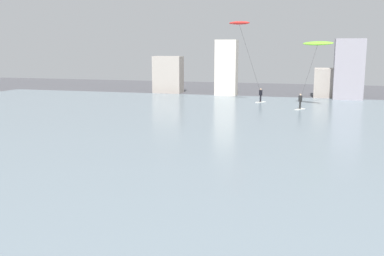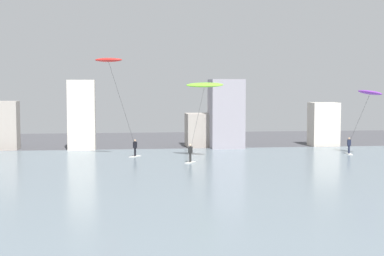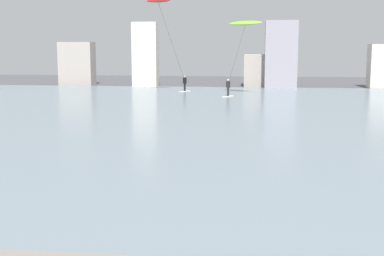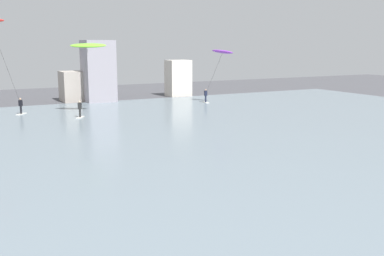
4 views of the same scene
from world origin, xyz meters
The scene contains 4 objects.
water_bay centered at (0.00, 31.29, 0.05)m, with size 84.00×52.00×0.10m, color slate.
far_shore_buildings centered at (0.83, 58.58, 3.09)m, with size 39.65×5.97×7.59m.
kitesurfer_lime centered at (2.48, 47.44, 6.51)m, with size 3.91×3.91×7.17m.
kitesurfer_purple centered at (18.67, 48.86, 5.63)m, with size 2.68×3.90×6.53m.
Camera 4 is at (-9.07, 3.39, 6.96)m, focal length 41.61 mm.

